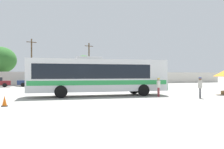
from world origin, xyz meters
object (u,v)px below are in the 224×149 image
parked_car_second_dark_blue (33,81)px  roadside_tree_midleft (0,60)px  vendor_umbrella_secondary_orange (224,74)px  attendant_by_bus_door (159,86)px  roadside_tree_midright (84,64)px  coach_bus_silver_green (97,75)px  parked_car_rightmost_white (106,81)px  parked_car_third_black (67,81)px  utility_pole_near (32,61)px  passenger_waiting_on_apron (200,86)px  utility_pole_far (89,63)px  traffic_cone_on_apron (4,101)px

parked_car_second_dark_blue → roadside_tree_midleft: bearing=129.1°
vendor_umbrella_secondary_orange → parked_car_second_dark_blue: bearing=124.3°
attendant_by_bus_door → roadside_tree_midright: (1.31, 28.01, 3.15)m
coach_bus_silver_green → roadside_tree_midleft: (-9.10, 25.86, 2.61)m
attendant_by_bus_door → parked_car_second_dark_blue: attendant_by_bus_door is taller
attendant_by_bus_door → parked_car_rightmost_white: attendant_by_bus_door is taller
vendor_umbrella_secondary_orange → roadside_tree_midright: roadside_tree_midright is taller
coach_bus_silver_green → parked_car_third_black: (1.50, 19.53, -1.06)m
roadside_tree_midright → coach_bus_silver_green: bearing=-103.4°
utility_pole_near → coach_bus_silver_green: bearing=-81.2°
coach_bus_silver_green → roadside_tree_midleft: size_ratio=1.84×
passenger_waiting_on_apron → vendor_umbrella_secondary_orange: size_ratio=0.73×
coach_bus_silver_green → parked_car_rightmost_white: 21.44m
utility_pole_far → parked_car_third_black: bearing=-134.2°
utility_pole_near → utility_pole_far: utility_pole_near is taller
coach_bus_silver_green → roadside_tree_midright: size_ratio=2.19×
vendor_umbrella_secondary_orange → traffic_cone_on_apron: bearing=-177.3°
parked_car_second_dark_blue → vendor_umbrella_secondary_orange: bearing=-55.7°
parked_car_rightmost_white → utility_pole_near: utility_pole_near is taller
parked_car_third_black → roadside_tree_midleft: (-10.60, 6.33, 3.67)m
parked_car_second_dark_blue → parked_car_rightmost_white: (12.57, -0.02, -0.00)m
attendant_by_bus_door → roadside_tree_midright: 28.21m
vendor_umbrella_secondary_orange → roadside_tree_midright: size_ratio=0.40×
parked_car_third_black → traffic_cone_on_apron: (-8.91, -23.83, -0.49)m
coach_bus_silver_green → parked_car_second_dark_blue: (-4.06, 19.66, -1.05)m
coach_bus_silver_green → passenger_waiting_on_apron: bearing=-36.3°
attendant_by_bus_door → roadside_tree_midleft: size_ratio=0.24×
parked_car_rightmost_white → roadside_tree_midright: roadside_tree_midright is taller
parked_car_second_dark_blue → traffic_cone_on_apron: parked_car_second_dark_blue is taller
passenger_waiting_on_apron → traffic_cone_on_apron: size_ratio=2.62×
attendant_by_bus_door → vendor_umbrella_secondary_orange: (6.94, -0.77, 1.05)m
attendant_by_bus_door → parked_car_rightmost_white: bearing=80.3°
coach_bus_silver_green → parked_car_second_dark_blue: bearing=101.7°
traffic_cone_on_apron → parked_car_second_dark_blue: bearing=82.0°
utility_pole_far → vendor_umbrella_secondary_orange: bearing=-80.9°
parked_car_third_black → utility_pole_near: (-5.39, 5.50, 3.59)m
coach_bus_silver_green → roadside_tree_midright: roadside_tree_midright is taller
passenger_waiting_on_apron → parked_car_third_black: bearing=102.6°
parked_car_rightmost_white → parked_car_third_black: bearing=-179.0°
traffic_cone_on_apron → attendant_by_bus_door: bearing=7.8°
passenger_waiting_on_apron → parked_car_rightmost_white: passenger_waiting_on_apron is taller
parked_car_third_black → traffic_cone_on_apron: bearing=-110.5°
passenger_waiting_on_apron → traffic_cone_on_apron: passenger_waiting_on_apron is taller
utility_pole_near → parked_car_second_dark_blue: bearing=-91.7°
parked_car_second_dark_blue → utility_pole_far: (11.14, 5.61, 3.49)m
parked_car_rightmost_white → coach_bus_silver_green: bearing=-113.4°
roadside_tree_midleft → roadside_tree_midright: bearing=-1.9°
coach_bus_silver_green → parked_car_third_black: bearing=85.6°
attendant_by_bus_door → passenger_waiting_on_apron: 3.40m
attendant_by_bus_door → roadside_tree_midright: bearing=87.3°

